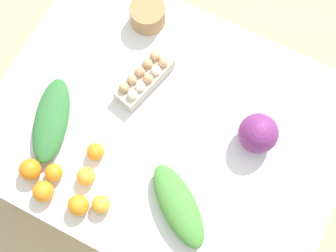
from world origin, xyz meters
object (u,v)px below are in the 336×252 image
object	(u,v)px
orange_5	(30,170)
greens_bunch_scallion	(178,206)
orange_1	(54,172)
orange_3	(43,191)
egg_carton	(144,78)
greens_bunch_kale	(51,120)
orange_6	(101,204)
orange_0	(95,152)
paper_bag	(148,15)
cabbage_purple	(258,133)
orange_4	(78,205)
orange_2	(86,176)

from	to	relation	value
orange_5	greens_bunch_scallion	bearing A→B (deg)	13.40
greens_bunch_scallion	orange_1	bearing A→B (deg)	-168.02
orange_3	orange_5	distance (m)	0.10
egg_carton	greens_bunch_kale	xyz separation A→B (m)	(-0.23, -0.31, -0.01)
orange_5	orange_6	xyz separation A→B (m)	(0.29, 0.01, -0.01)
orange_0	orange_5	xyz separation A→B (m)	(-0.17, -0.17, 0.01)
greens_bunch_scallion	greens_bunch_kale	xyz separation A→B (m)	(-0.56, 0.07, -0.01)
paper_bag	orange_0	distance (m)	0.59
egg_carton	cabbage_purple	bearing A→B (deg)	102.43
paper_bag	orange_5	bearing A→B (deg)	-96.37
paper_bag	greens_bunch_kale	bearing A→B (deg)	-101.75
greens_bunch_kale	orange_1	size ratio (longest dim) A/B	5.11
orange_1	orange_3	bearing A→B (deg)	-87.02
orange_4	orange_2	bearing A→B (deg)	105.54
paper_bag	egg_carton	bearing A→B (deg)	-64.87
greens_bunch_kale	cabbage_purple	bearing A→B (deg)	22.42
paper_bag	orange_2	distance (m)	0.68
paper_bag	orange_3	distance (m)	0.79
orange_4	orange_6	world-z (taller)	orange_4
orange_4	egg_carton	bearing A→B (deg)	92.15
cabbage_purple	greens_bunch_scallion	bearing A→B (deg)	-111.37
orange_0	orange_2	xyz separation A→B (m)	(0.02, -0.10, 0.00)
orange_3	orange_6	size ratio (longest dim) A/B	1.14
egg_carton	orange_1	bearing A→B (deg)	-0.10
orange_6	orange_4	bearing A→B (deg)	-150.18
cabbage_purple	orange_5	xyz separation A→B (m)	(-0.67, -0.49, -0.03)
cabbage_purple	paper_bag	distance (m)	0.65
egg_carton	orange_5	xyz separation A→B (m)	(-0.20, -0.50, -0.00)
greens_bunch_scallion	orange_2	xyz separation A→B (m)	(-0.34, -0.06, -0.01)
orange_6	orange_1	bearing A→B (deg)	173.84
orange_1	orange_6	world-z (taller)	orange_6
orange_0	orange_2	distance (m)	0.10
orange_5	orange_6	world-z (taller)	orange_5
cabbage_purple	greens_bunch_kale	world-z (taller)	cabbage_purple
egg_carton	greens_bunch_scallion	bearing A→B (deg)	55.90
cabbage_purple	orange_4	world-z (taller)	cabbage_purple
paper_bag	orange_1	xyz separation A→B (m)	(-0.00, -0.72, -0.01)
egg_carton	orange_1	world-z (taller)	egg_carton
egg_carton	orange_6	bearing A→B (deg)	24.35
orange_6	orange_0	bearing A→B (deg)	125.64
cabbage_purple	orange_6	size ratio (longest dim) A/B	2.17
paper_bag	orange_6	world-z (taller)	paper_bag
egg_carton	orange_6	world-z (taller)	egg_carton
orange_3	egg_carton	bearing A→B (deg)	78.08
orange_0	orange_3	distance (m)	0.23
cabbage_purple	egg_carton	world-z (taller)	cabbage_purple
greens_bunch_scallion	orange_4	size ratio (longest dim) A/B	4.19
orange_3	greens_bunch_kale	bearing A→B (deg)	115.35
orange_6	orange_3	bearing A→B (deg)	-165.19
greens_bunch_scallion	orange_2	world-z (taller)	greens_bunch_scallion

